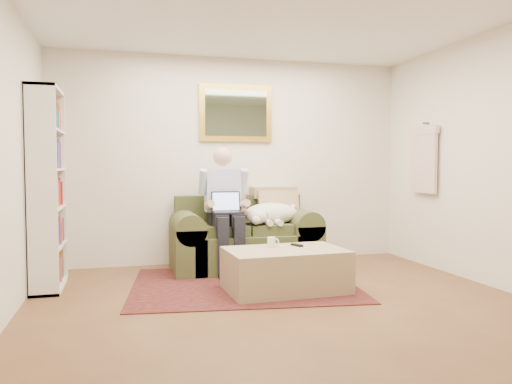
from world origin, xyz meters
name	(u,v)px	position (x,y,z in m)	size (l,w,h in m)	color
room_shell	(286,158)	(0.00, 0.35, 1.30)	(4.51, 5.00, 2.61)	brown
rug	(243,284)	(-0.17, 1.21, 0.01)	(2.26, 1.81, 0.01)	black
sofa	(244,244)	(0.04, 2.03, 0.30)	(1.73, 0.88, 1.04)	#3E4B27
seated_man	(226,210)	(-0.22, 1.87, 0.73)	(0.57, 0.81, 1.45)	#8CA3D8
laptop	(227,207)	(-0.22, 1.80, 0.76)	(0.34, 0.27, 0.24)	black
sleeping_dog	(271,214)	(0.35, 1.94, 0.66)	(0.71, 0.45, 0.26)	white
ottoman	(285,270)	(0.16, 0.85, 0.21)	(1.14, 0.73, 0.42)	tan
coffee_mug	(271,242)	(0.07, 1.01, 0.47)	(0.08, 0.08, 0.10)	white
tv_remote	(297,245)	(0.34, 1.00, 0.43)	(0.05, 0.15, 0.02)	black
bookshelf	(47,189)	(-2.10, 1.60, 1.00)	(0.28, 0.80, 2.00)	white
wall_mirror	(236,113)	(0.04, 2.47, 1.90)	(0.94, 0.04, 0.72)	gold
hanging_shirt	(424,156)	(2.19, 1.60, 1.35)	(0.06, 0.52, 0.90)	beige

